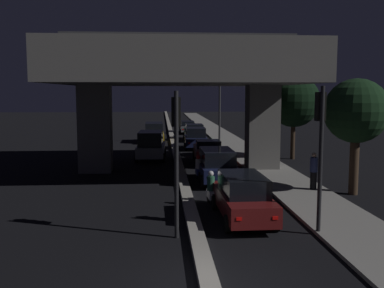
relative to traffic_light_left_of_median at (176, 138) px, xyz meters
The scene contains 20 objects.
ground_plane 5.21m from the traffic_light_left_of_median, 80.75° to the right, with size 200.00×200.00×0.00m, color black.
median_divider 31.18m from the traffic_light_left_of_median, 88.80° to the left, with size 0.50×126.00×0.22m, color gray.
sidewalk_right 24.98m from the traffic_light_left_of_median, 75.74° to the left, with size 2.88×126.00×0.12m, color gray.
elevated_overpass 12.95m from the traffic_light_left_of_median, 87.06° to the left, with size 14.06×12.98×8.26m.
traffic_light_left_of_median is the anchor object (origin of this frame).
traffic_light_right_of_median 4.76m from the traffic_light_left_of_median, ahead, with size 0.30×0.49×4.97m.
street_lamp 26.90m from the traffic_light_left_of_median, 80.38° to the left, with size 2.59×0.32×7.26m.
car_dark_red_lead 3.97m from the traffic_light_left_of_median, 36.09° to the left, with size 1.92×4.74×1.70m.
car_dark_blue_second 9.45m from the traffic_light_left_of_median, 74.46° to the left, with size 2.01×4.18×1.77m.
car_dark_red_third 15.87m from the traffic_light_left_of_median, 80.18° to the left, with size 2.07×4.54×1.56m.
car_dark_blue_fourth 23.39m from the traffic_light_left_of_median, 84.01° to the left, with size 2.04×4.00×1.80m.
car_dark_green_fifth 30.37m from the traffic_light_left_of_median, 84.65° to the left, with size 2.02×4.75×1.62m.
car_grey_sixth 37.95m from the traffic_light_left_of_median, 86.06° to the left, with size 1.86×4.84×1.44m.
car_silver_lead_oncoming 17.34m from the traffic_light_left_of_median, 94.03° to the left, with size 2.15×4.18×2.03m.
car_taxi_yellow_second_oncoming 28.70m from the traffic_light_left_of_median, 92.32° to the left, with size 2.06×4.64×1.89m.
motorcycle_white_filtering_near 4.98m from the traffic_light_left_of_median, 68.09° to the left, with size 0.34×1.76×1.50m.
motorcycle_blue_filtering_mid 9.79m from the traffic_light_left_of_median, 80.80° to the left, with size 0.33×1.79×1.43m.
pedestrian_on_sidewalk 9.57m from the traffic_light_left_of_median, 42.95° to the left, with size 0.36×0.36×1.77m.
roadside_tree_kerbside_near 10.20m from the traffic_light_left_of_median, 33.67° to the left, with size 2.97×2.97×5.40m.
roadside_tree_kerbside_mid 19.09m from the traffic_light_left_of_median, 62.16° to the left, with size 3.69×3.69×5.99m.
Camera 1 is at (-1.14, -10.43, 4.76)m, focal length 42.00 mm.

